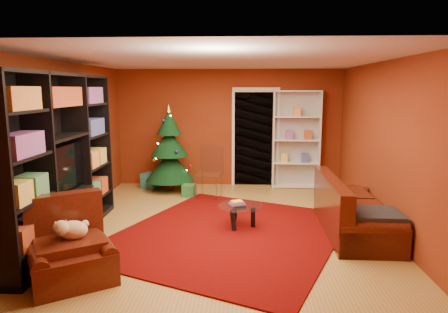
{
  "coord_description": "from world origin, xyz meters",
  "views": [
    {
      "loc": [
        0.3,
        -6.18,
        2.17
      ],
      "look_at": [
        0.0,
        0.4,
        1.05
      ],
      "focal_mm": 32.0,
      "sensor_mm": 36.0,
      "label": 1
    }
  ],
  "objects_px": {
    "media_unit": "(59,159)",
    "coffee_table": "(240,216)",
    "christmas_tree": "(170,149)",
    "gift_box_red": "(168,181)",
    "gift_box_green": "(189,191)",
    "gift_box_teal": "(151,181)",
    "white_bookshelf": "(296,140)",
    "armchair": "(70,248)",
    "dog": "(73,230)",
    "sofa": "(355,206)",
    "acrylic_chair": "(209,175)",
    "rug": "(229,233)"
  },
  "relations": [
    {
      "from": "media_unit",
      "to": "armchair",
      "type": "xyz_separation_m",
      "value": [
        0.63,
        -1.18,
        -0.81
      ]
    },
    {
      "from": "christmas_tree",
      "to": "gift_box_green",
      "type": "height_order",
      "value": "christmas_tree"
    },
    {
      "from": "gift_box_teal",
      "to": "armchair",
      "type": "xyz_separation_m",
      "value": [
        0.06,
        -4.3,
        0.22
      ]
    },
    {
      "from": "gift_box_teal",
      "to": "dog",
      "type": "height_order",
      "value": "dog"
    },
    {
      "from": "white_bookshelf",
      "to": "sofa",
      "type": "distance_m",
      "value": 2.98
    },
    {
      "from": "rug",
      "to": "gift_box_red",
      "type": "distance_m",
      "value": 3.26
    },
    {
      "from": "gift_box_teal",
      "to": "acrylic_chair",
      "type": "distance_m",
      "value": 1.58
    },
    {
      "from": "christmas_tree",
      "to": "sofa",
      "type": "xyz_separation_m",
      "value": [
        3.26,
        -2.44,
        -0.47
      ]
    },
    {
      "from": "gift_box_teal",
      "to": "white_bookshelf",
      "type": "bearing_deg",
      "value": 4.12
    },
    {
      "from": "media_unit",
      "to": "christmas_tree",
      "type": "xyz_separation_m",
      "value": [
        1.03,
        2.92,
        -0.29
      ]
    },
    {
      "from": "media_unit",
      "to": "coffee_table",
      "type": "bearing_deg",
      "value": 13.77
    },
    {
      "from": "gift_box_red",
      "to": "armchair",
      "type": "height_order",
      "value": "armchair"
    },
    {
      "from": "christmas_tree",
      "to": "armchair",
      "type": "xyz_separation_m",
      "value": [
        -0.41,
        -4.11,
        -0.52
      ]
    },
    {
      "from": "christmas_tree",
      "to": "gift_box_teal",
      "type": "distance_m",
      "value": 0.89
    },
    {
      "from": "gift_box_teal",
      "to": "coffee_table",
      "type": "xyz_separation_m",
      "value": [
        2.0,
        -2.48,
        0.02
      ]
    },
    {
      "from": "media_unit",
      "to": "coffee_table",
      "type": "height_order",
      "value": "media_unit"
    },
    {
      "from": "sofa",
      "to": "coffee_table",
      "type": "height_order",
      "value": "sofa"
    },
    {
      "from": "white_bookshelf",
      "to": "coffee_table",
      "type": "bearing_deg",
      "value": -112.21
    },
    {
      "from": "sofa",
      "to": "media_unit",
      "type": "bearing_deg",
      "value": 97.46
    },
    {
      "from": "gift_box_teal",
      "to": "dog",
      "type": "relative_size",
      "value": 0.83
    },
    {
      "from": "rug",
      "to": "gift_box_teal",
      "type": "xyz_separation_m",
      "value": [
        -1.83,
        2.76,
        0.15
      ]
    },
    {
      "from": "gift_box_green",
      "to": "armchair",
      "type": "xyz_separation_m",
      "value": [
        -0.87,
        -3.63,
        0.26
      ]
    },
    {
      "from": "gift_box_teal",
      "to": "gift_box_red",
      "type": "xyz_separation_m",
      "value": [
        0.36,
        0.16,
        -0.05
      ]
    },
    {
      "from": "rug",
      "to": "gift_box_green",
      "type": "xyz_separation_m",
      "value": [
        -0.9,
        2.09,
        0.11
      ]
    },
    {
      "from": "gift_box_red",
      "to": "armchair",
      "type": "distance_m",
      "value": 4.47
    },
    {
      "from": "christmas_tree",
      "to": "white_bookshelf",
      "type": "distance_m",
      "value": 2.77
    },
    {
      "from": "christmas_tree",
      "to": "coffee_table",
      "type": "distance_m",
      "value": 2.85
    },
    {
      "from": "gift_box_red",
      "to": "acrylic_chair",
      "type": "relative_size",
      "value": 0.25
    },
    {
      "from": "gift_box_teal",
      "to": "coffee_table",
      "type": "bearing_deg",
      "value": -51.2
    },
    {
      "from": "white_bookshelf",
      "to": "acrylic_chair",
      "type": "bearing_deg",
      "value": -150.37
    },
    {
      "from": "rug",
      "to": "christmas_tree",
      "type": "bearing_deg",
      "value": 117.92
    },
    {
      "from": "white_bookshelf",
      "to": "gift_box_teal",
      "type": "bearing_deg",
      "value": -174.21
    },
    {
      "from": "acrylic_chair",
      "to": "rug",
      "type": "bearing_deg",
      "value": -66.73
    },
    {
      "from": "media_unit",
      "to": "sofa",
      "type": "bearing_deg",
      "value": 6.37
    },
    {
      "from": "christmas_tree",
      "to": "coffee_table",
      "type": "xyz_separation_m",
      "value": [
        1.53,
        -2.29,
        -0.71
      ]
    },
    {
      "from": "gift_box_red",
      "to": "dog",
      "type": "xyz_separation_m",
      "value": [
        -0.28,
        -4.39,
        0.45
      ]
    },
    {
      "from": "christmas_tree",
      "to": "gift_box_red",
      "type": "distance_m",
      "value": 0.86
    },
    {
      "from": "gift_box_green",
      "to": "gift_box_red",
      "type": "bearing_deg",
      "value": 124.74
    },
    {
      "from": "gift_box_teal",
      "to": "sofa",
      "type": "xyz_separation_m",
      "value": [
        3.73,
        -2.63,
        0.27
      ]
    },
    {
      "from": "rug",
      "to": "gift_box_teal",
      "type": "relative_size",
      "value": 10.85
    },
    {
      "from": "white_bookshelf",
      "to": "dog",
      "type": "relative_size",
      "value": 5.48
    },
    {
      "from": "christmas_tree",
      "to": "armchair",
      "type": "relative_size",
      "value": 1.91
    },
    {
      "from": "rug",
      "to": "christmas_tree",
      "type": "relative_size",
      "value": 1.92
    },
    {
      "from": "armchair",
      "to": "coffee_table",
      "type": "height_order",
      "value": "armchair"
    },
    {
      "from": "armchair",
      "to": "acrylic_chair",
      "type": "bearing_deg",
      "value": 37.24
    },
    {
      "from": "media_unit",
      "to": "gift_box_teal",
      "type": "xyz_separation_m",
      "value": [
        0.56,
        3.11,
        -1.03
      ]
    },
    {
      "from": "rug",
      "to": "armchair",
      "type": "relative_size",
      "value": 3.68
    },
    {
      "from": "acrylic_chair",
      "to": "gift_box_teal",
      "type": "bearing_deg",
      "value": 161.09
    },
    {
      "from": "armchair",
      "to": "gift_box_teal",
      "type": "bearing_deg",
      "value": 58.07
    },
    {
      "from": "christmas_tree",
      "to": "gift_box_teal",
      "type": "bearing_deg",
      "value": 157.95
    }
  ]
}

